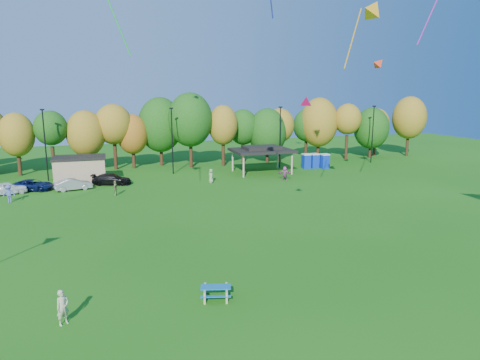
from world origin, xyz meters
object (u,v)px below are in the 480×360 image
object	(u,v)px
picnic_table	(216,292)
kite_flyer	(63,307)
porta_potties	(315,161)
car_b	(73,184)
car_c	(33,185)
car_a	(7,188)
car_d	(112,179)

from	to	relation	value
picnic_table	kite_flyer	xyz separation A→B (m)	(-7.68, -0.31, 0.48)
porta_potties	car_b	distance (m)	33.89
kite_flyer	car_b	size ratio (longest dim) A/B	0.44
kite_flyer	car_c	world-z (taller)	kite_flyer
porta_potties	car_a	bearing A→B (deg)	-173.12
car_a	picnic_table	bearing A→B (deg)	-171.10
kite_flyer	car_c	bearing A→B (deg)	65.47
car_b	car_c	xyz separation A→B (m)	(-4.41, 1.22, -0.04)
kite_flyer	car_c	distance (m)	32.88
porta_potties	car_c	xyz separation A→B (m)	(-37.95, -3.56, -0.47)
picnic_table	car_b	size ratio (longest dim) A/B	0.47
porta_potties	car_d	distance (m)	29.39
car_c	picnic_table	bearing A→B (deg)	-139.56
porta_potties	car_c	world-z (taller)	porta_potties
picnic_table	car_d	xyz separation A→B (m)	(-4.63, 32.67, 0.27)
porta_potties	car_a	distance (m)	40.72
car_a	car_d	xyz separation A→B (m)	(11.19, 1.91, -0.03)
car_b	picnic_table	bearing A→B (deg)	-176.88
car_c	car_d	xyz separation A→B (m)	(8.72, 0.59, 0.05)
car_a	car_b	distance (m)	6.88
kite_flyer	car_a	world-z (taller)	kite_flyer
car_d	car_b	bearing A→B (deg)	129.00
car_d	car_c	bearing A→B (deg)	110.04
car_d	picnic_table	bearing A→B (deg)	-155.78
car_a	kite_flyer	bearing A→B (deg)	176.36
picnic_table	car_c	xyz separation A→B (m)	(-13.35, 32.08, 0.22)
kite_flyer	car_c	xyz separation A→B (m)	(-5.67, 32.38, -0.25)
porta_potties	picnic_table	distance (m)	43.31
picnic_table	car_a	xyz separation A→B (m)	(-15.82, 30.76, 0.30)
car_b	car_c	distance (m)	4.57
car_d	car_a	bearing A→B (deg)	115.84
car_a	car_c	distance (m)	2.80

